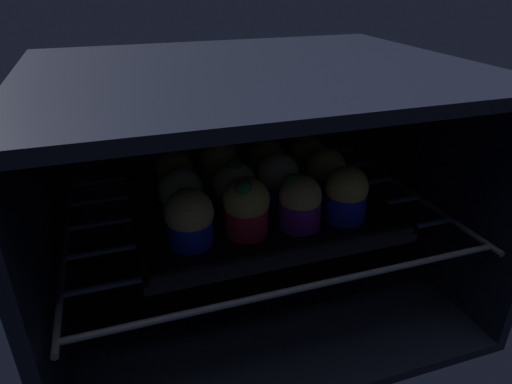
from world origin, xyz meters
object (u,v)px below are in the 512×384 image
muffin_row1_col0 (181,195)px  muffin_row2_col1 (220,165)px  muffin_row1_col2 (277,179)px  muffin_row2_col3 (306,157)px  muffin_row0_col0 (190,219)px  muffin_row0_col1 (246,207)px  muffin_row2_col0 (175,175)px  muffin_row0_col3 (346,194)px  muffin_row0_col2 (300,202)px  baking_tray (256,209)px  muffin_row1_col1 (234,187)px  muffin_row2_col2 (266,163)px  muffin_row1_col3 (325,174)px

muffin_row1_col0 → muffin_row2_col1: muffin_row2_col1 is taller
muffin_row1_col2 → muffin_row2_col3: bearing=41.3°
muffin_row1_col0 → muffin_row2_col3: (21.92, 6.73, 0.15)cm
muffin_row0_col0 → muffin_row0_col1: bearing=-0.3°
muffin_row2_col0 → muffin_row2_col3: size_ratio=1.00×
muffin_row0_col1 → muffin_row2_col3: (14.70, 13.89, -0.39)cm
muffin_row0_col3 → muffin_row1_col0: (-21.46, 7.69, -0.26)cm
muffin_row1_col0 → muffin_row2_col0: size_ratio=0.91×
muffin_row2_col1 → muffin_row2_col3: bearing=-2.0°
muffin_row0_col2 → baking_tray: bearing=116.8°
muffin_row1_col1 → muffin_row0_col1: bearing=-92.7°
muffin_row0_col1 → muffin_row0_col3: bearing=-2.1°
muffin_row2_col2 → muffin_row2_col3: muffin_row2_col3 is taller
muffin_row2_col1 → muffin_row1_col3: bearing=-27.3°
muffin_row0_col0 → muffin_row1_col0: muffin_row0_col0 is taller
muffin_row0_col0 → muffin_row2_col1: bearing=62.2°
baking_tray → muffin_row2_col0: muffin_row2_col0 is taller
muffin_row0_col0 → muffin_row0_col3: 21.69cm
muffin_row2_col3 → muffin_row2_col0: bearing=-179.8°
muffin_row0_col0 → muffin_row1_col0: size_ratio=1.03×
muffin_row0_col1 → muffin_row1_col2: (7.08, 7.21, -0.30)cm
muffin_row1_col2 → muffin_row1_col0: bearing=-179.8°
muffin_row1_col0 → muffin_row1_col3: (21.96, -0.29, 0.19)cm
muffin_row1_col1 → muffin_row2_col3: same height
muffin_row0_col2 → muffin_row0_col3: muffin_row0_col3 is taller
muffin_row2_col1 → muffin_row2_col2: bearing=-4.3°
muffin_row0_col1 → muffin_row2_col0: muffin_row0_col1 is taller
muffin_row0_col3 → muffin_row2_col1: size_ratio=0.97×
baking_tray → muffin_row1_col0: bearing=178.8°
muffin_row0_col3 → muffin_row2_col0: size_ratio=0.97×
muffin_row0_col0 → muffin_row2_col0: size_ratio=0.93×
muffin_row2_col1 → muffin_row1_col2: bearing=-46.1°
muffin_row1_col1 → muffin_row2_col0: same height
muffin_row1_col2 → muffin_row2_col2: 6.67cm
muffin_row1_col2 → muffin_row2_col3: 10.14cm
muffin_row1_col0 → muffin_row1_col3: 21.96cm
muffin_row1_col3 → muffin_row2_col3: muffin_row2_col3 is taller
muffin_row0_col2 → muffin_row1_col1: bearing=134.7°
baking_tray → muffin_row1_col0: muffin_row1_col0 is taller
muffin_row1_col0 → muffin_row2_col3: bearing=17.1°
muffin_row1_col1 → muffin_row1_col3: (14.42, 0.17, 0.04)cm
baking_tray → muffin_row0_col0: bearing=-148.1°
baking_tray → muffin_row1_col0: 11.58cm
muffin_row2_col3 → muffin_row1_col1: bearing=-153.4°
baking_tray → muffin_row2_col2: (4.01, 6.91, 4.01)cm
muffin_row2_col1 → muffin_row2_col3: size_ratio=0.99×
muffin_row2_col1 → muffin_row0_col1: bearing=-90.6°
baking_tray → muffin_row2_col0: (-10.65, 6.89, 4.17)cm
muffin_row0_col2 → muffin_row1_col3: (7.38, 7.27, 0.05)cm
baking_tray → muffin_row0_col3: bearing=-35.2°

